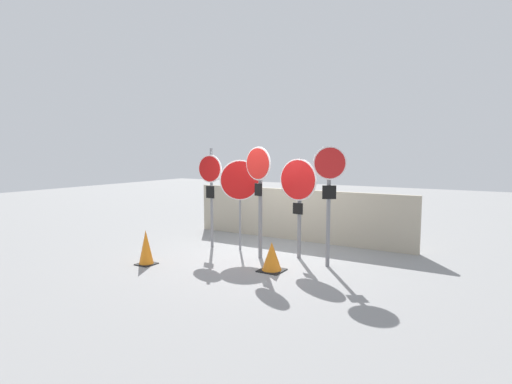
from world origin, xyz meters
name	(u,v)px	position (x,y,z in m)	size (l,w,h in m)	color
ground_plane	(263,255)	(0.00, 0.00, 0.00)	(40.00, 40.00, 0.00)	gray
fence_back	(297,215)	(0.00, 1.83, 0.68)	(6.14, 0.12, 1.36)	#A89E89
stop_sign_0	(210,180)	(-1.46, 0.00, 1.67)	(0.67, 0.13, 2.43)	slate
stop_sign_1	(240,184)	(-0.68, 0.10, 1.60)	(0.81, 0.54, 2.16)	slate
stop_sign_2	(259,181)	(0.07, -0.30, 1.70)	(0.71, 0.22, 2.45)	slate
stop_sign_3	(298,189)	(0.80, 0.15, 1.54)	(0.91, 0.19, 2.21)	slate
stop_sign_4	(329,184)	(1.61, -0.14, 1.70)	(0.60, 0.35, 2.45)	slate
traffic_cone_0	(146,248)	(-1.71, -1.91, 0.36)	(0.36, 0.36, 0.72)	black
traffic_cone_1	(272,257)	(0.76, -0.97, 0.28)	(0.47, 0.47, 0.58)	black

